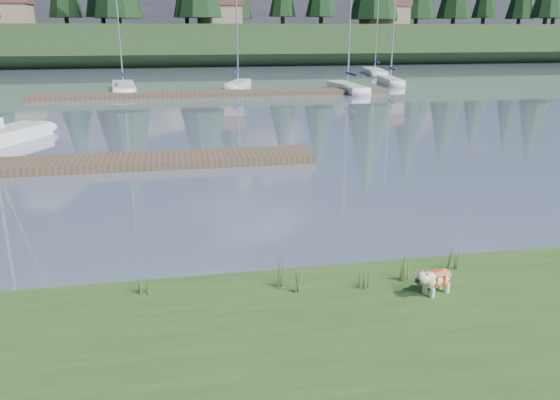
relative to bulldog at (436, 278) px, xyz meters
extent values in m
plane|color=slate|center=(-3.31, 32.98, -0.64)|extent=(200.00, 200.00, 0.00)
cube|color=#1E3118|center=(-3.31, 75.98, 1.86)|extent=(200.00, 20.00, 5.00)
cylinder|color=silver|center=(-0.11, -0.14, -0.20)|extent=(0.09, 0.09, 0.18)
cylinder|color=silver|center=(-0.18, 0.03, -0.20)|extent=(0.09, 0.09, 0.18)
cylinder|color=silver|center=(0.22, -0.01, -0.20)|extent=(0.09, 0.09, 0.18)
cylinder|color=silver|center=(0.16, 0.15, -0.20)|extent=(0.09, 0.09, 0.18)
ellipsoid|color=silver|center=(0.03, 0.01, -0.02)|extent=(0.66, 0.48, 0.28)
ellipsoid|color=#A56F3E|center=(0.03, 0.01, 0.07)|extent=(0.48, 0.40, 0.10)
ellipsoid|color=silver|center=(-0.30, -0.11, 0.07)|extent=(0.27, 0.27, 0.21)
cube|color=black|center=(-0.39, -0.14, 0.04)|extent=(0.09, 0.12, 0.08)
ellipsoid|color=silver|center=(-10.67, 19.41, -0.42)|extent=(2.28, 2.45, 0.70)
cube|color=#4C3D2C|center=(-7.31, 11.98, -0.49)|extent=(16.00, 2.00, 0.30)
cube|color=#4C3D2C|center=(-1.31, 32.98, -0.49)|extent=(26.00, 2.20, 0.30)
cube|color=silver|center=(-8.14, 37.42, -0.42)|extent=(2.37, 7.41, 0.70)
ellipsoid|color=silver|center=(-8.50, 41.04, -0.42)|extent=(1.78, 2.14, 0.70)
cylinder|color=silver|center=(-8.14, 37.42, 5.85)|extent=(0.12, 0.12, 11.38)
cube|color=navy|center=(-8.04, 36.43, 0.76)|extent=(0.49, 2.90, 0.20)
cube|color=silver|center=(1.01, 37.82, -0.42)|extent=(2.76, 5.24, 0.70)
ellipsoid|color=silver|center=(1.84, 40.25, -0.42)|extent=(1.51, 1.69, 0.70)
cylinder|color=silver|center=(1.01, 37.82, 4.20)|extent=(0.12, 0.12, 8.08)
cube|color=navy|center=(0.78, 37.16, 0.76)|extent=(0.85, 2.00, 0.20)
cube|color=silver|center=(9.25, 34.03, -0.42)|extent=(1.62, 6.41, 0.70)
ellipsoid|color=silver|center=(9.16, 37.21, -0.42)|extent=(1.44, 1.77, 0.70)
cylinder|color=silver|center=(9.25, 34.03, 5.05)|extent=(0.12, 0.12, 9.79)
cube|color=navy|center=(9.27, 33.16, 0.76)|extent=(0.27, 2.54, 0.20)
cube|color=silver|center=(14.66, 38.62, -0.42)|extent=(2.19, 5.83, 0.70)
ellipsoid|color=silver|center=(15.12, 41.43, -0.42)|extent=(1.47, 1.73, 0.70)
cylinder|color=silver|center=(14.66, 38.62, 4.55)|extent=(0.12, 0.12, 8.78)
cube|color=navy|center=(14.54, 37.85, 0.76)|extent=(0.56, 2.27, 0.20)
cube|color=silver|center=(17.08, 49.10, -0.42)|extent=(3.12, 7.56, 0.70)
ellipsoid|color=silver|center=(17.82, 52.72, -0.42)|extent=(1.98, 2.29, 0.70)
cylinder|color=silver|center=(17.08, 49.10, 5.65)|extent=(0.12, 0.12, 11.00)
cube|color=navy|center=(16.88, 48.12, 0.76)|extent=(0.79, 2.91, 0.20)
cone|color=#475B23|center=(-2.64, 0.72, 0.00)|extent=(0.03, 0.03, 0.60)
cone|color=brown|center=(-2.53, 0.65, -0.05)|extent=(0.03, 0.03, 0.48)
cone|color=#475B23|center=(-2.58, 0.75, 0.03)|extent=(0.03, 0.03, 0.66)
cone|color=brown|center=(-2.50, 0.69, -0.08)|extent=(0.03, 0.03, 0.42)
cone|color=#475B23|center=(-2.62, 0.64, -0.02)|extent=(0.03, 0.03, 0.54)
cone|color=#475B23|center=(-2.40, 0.55, -0.04)|extent=(0.03, 0.03, 0.51)
cone|color=brown|center=(-2.29, 0.48, -0.09)|extent=(0.03, 0.03, 0.41)
cone|color=#475B23|center=(-2.34, 0.58, -0.01)|extent=(0.03, 0.03, 0.56)
cone|color=brown|center=(-2.26, 0.52, -0.12)|extent=(0.03, 0.03, 0.36)
cone|color=#475B23|center=(-2.38, 0.47, -0.06)|extent=(0.03, 0.03, 0.46)
cone|color=#475B23|center=(-0.39, 0.61, 0.00)|extent=(0.03, 0.03, 0.60)
cone|color=brown|center=(-0.28, 0.54, -0.05)|extent=(0.03, 0.03, 0.48)
cone|color=#475B23|center=(-0.33, 0.64, 0.03)|extent=(0.03, 0.03, 0.66)
cone|color=brown|center=(-0.25, 0.58, -0.08)|extent=(0.03, 0.03, 0.42)
cone|color=#475B23|center=(-0.37, 0.53, -0.02)|extent=(0.03, 0.03, 0.54)
cone|color=#475B23|center=(-5.04, 0.95, -0.01)|extent=(0.03, 0.03, 0.57)
cone|color=brown|center=(-4.93, 0.88, -0.07)|extent=(0.03, 0.03, 0.46)
cone|color=#475B23|center=(-4.98, 0.98, 0.02)|extent=(0.03, 0.03, 0.63)
cone|color=brown|center=(-4.90, 0.92, -0.09)|extent=(0.03, 0.03, 0.40)
cone|color=#475B23|center=(-5.02, 0.87, -0.04)|extent=(0.03, 0.03, 0.51)
cone|color=#475B23|center=(-1.21, 0.46, -0.10)|extent=(0.03, 0.03, 0.39)
cone|color=brown|center=(-1.10, 0.39, -0.14)|extent=(0.03, 0.03, 0.31)
cone|color=#475B23|center=(-1.15, 0.49, -0.08)|extent=(0.03, 0.03, 0.43)
cone|color=brown|center=(-1.07, 0.43, -0.16)|extent=(0.03, 0.03, 0.27)
cone|color=#475B23|center=(-1.19, 0.38, -0.12)|extent=(0.03, 0.03, 0.35)
cone|color=#475B23|center=(0.71, 0.85, 0.03)|extent=(0.03, 0.03, 0.65)
cone|color=brown|center=(0.82, 0.78, -0.03)|extent=(0.03, 0.03, 0.52)
cone|color=#475B23|center=(0.77, 0.88, 0.07)|extent=(0.03, 0.03, 0.72)
cone|color=brown|center=(0.85, 0.82, -0.06)|extent=(0.03, 0.03, 0.46)
cone|color=#475B23|center=(0.73, 0.77, 0.00)|extent=(0.03, 0.03, 0.59)
cube|color=#33281C|center=(-3.31, 1.38, -0.57)|extent=(60.00, 0.50, 0.14)
cylinder|color=#382619|center=(-13.31, 74.98, 5.26)|extent=(0.60, 0.60, 1.80)
cylinder|color=#382619|center=(-0.31, 68.98, 5.26)|extent=(0.60, 0.60, 1.80)
cylinder|color=#382619|center=(11.69, 72.98, 5.26)|extent=(0.60, 0.60, 1.80)
cylinder|color=#382619|center=(24.69, 70.98, 5.26)|extent=(0.60, 0.60, 1.80)
cylinder|color=#382619|center=(38.69, 73.98, 5.26)|extent=(0.60, 0.60, 1.80)
cylinder|color=#382619|center=(51.69, 69.98, 5.26)|extent=(0.60, 0.60, 1.80)
cube|color=gray|center=(-25.31, 72.98, 5.76)|extent=(6.00, 5.00, 2.80)
cube|color=gray|center=(2.69, 73.98, 5.76)|extent=(6.00, 5.00, 2.80)
cube|color=brown|center=(2.69, 73.98, 7.86)|extent=(6.30, 5.30, 1.40)
cube|color=gray|center=(26.69, 71.98, 5.76)|extent=(6.00, 5.00, 2.80)
cube|color=brown|center=(26.69, 71.98, 7.86)|extent=(6.30, 5.30, 1.40)
camera|label=1|loc=(-4.26, -7.89, 4.10)|focal=35.00mm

